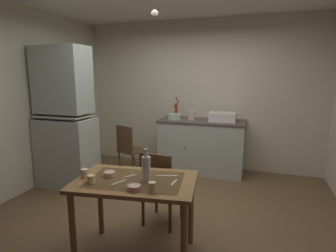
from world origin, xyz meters
TOP-DOWN VIEW (x-y plane):
  - ground_plane at (0.00, 0.00)m, footprint 5.36×5.36m
  - wall_back at (0.00, 2.00)m, footprint 4.46×0.10m
  - wall_left at (-2.23, 0.00)m, footprint 0.10×3.99m
  - hutch_cabinet at (-1.73, 0.37)m, footprint 0.86×0.52m
  - counter_cabinet at (0.13, 1.63)m, footprint 1.49×0.64m
  - sink_basin at (0.49, 1.63)m, footprint 0.44×0.34m
  - hand_pump at (-0.35, 1.67)m, footprint 0.05×0.27m
  - mixing_bowl_counter at (-0.35, 1.58)m, footprint 0.25×0.25m
  - stoneware_crock at (-0.05, 1.60)m, footprint 0.13×0.13m
  - dining_table at (0.01, -0.85)m, footprint 1.19×0.84m
  - chair_far_side at (0.04, -0.27)m, footprint 0.44×0.44m
  - chair_by_counter at (-1.02, 1.11)m, footprint 0.52×0.52m
  - serving_bowl_wide at (0.10, -1.07)m, footprint 0.11×0.11m
  - soup_bowl_small at (-0.25, -0.86)m, footprint 0.10×0.10m
  - mug_tall at (-0.46, -0.95)m, footprint 0.07×0.07m
  - mug_dark at (0.26, -1.06)m, footprint 0.06×0.06m
  - teacup_mint at (-0.33, -1.04)m, footprint 0.07×0.07m
  - glass_bottle at (0.12, -0.86)m, footprint 0.08×0.08m
  - table_knife at (0.25, -0.67)m, footprint 0.20×0.06m
  - teaspoon_near_bowl at (-0.10, -0.97)m, footprint 0.08×0.15m
  - teaspoon_by_cup at (-0.07, -0.79)m, footprint 0.09×0.11m
  - serving_spoon at (0.37, -0.81)m, footprint 0.03×0.14m
  - pendant_bulb at (-0.15, 0.10)m, footprint 0.08×0.08m

SIDE VIEW (x-z plane):
  - ground_plane at x=0.00m, z-range 0.00..0.00m
  - chair_by_counter at x=-1.02m, z-range 0.02..0.90m
  - chair_far_side at x=0.04m, z-range 0.02..0.91m
  - counter_cabinet at x=0.13m, z-range 0.00..0.94m
  - dining_table at x=0.01m, z-range 0.27..1.05m
  - table_knife at x=0.25m, z-range 0.77..0.78m
  - teaspoon_near_bowl at x=-0.10m, z-range 0.77..0.78m
  - teaspoon_by_cup at x=-0.07m, z-range 0.77..0.78m
  - serving_spoon at x=0.37m, z-range 0.77..0.78m
  - serving_bowl_wide at x=0.10m, z-range 0.77..0.82m
  - soup_bowl_small at x=-0.25m, z-range 0.77..0.82m
  - teacup_mint at x=-0.33m, z-range 0.77..0.84m
  - mug_tall at x=-0.46m, z-range 0.77..0.85m
  - mug_dark at x=0.26m, z-range 0.77..0.86m
  - glass_bottle at x=0.12m, z-range 0.75..1.05m
  - mixing_bowl_counter at x=-0.35m, z-range 0.94..1.03m
  - hutch_cabinet at x=-1.73m, z-range -0.07..2.06m
  - stoneware_crock at x=-0.05m, z-range 0.94..1.09m
  - sink_basin at x=0.49m, z-range 0.94..1.09m
  - hand_pump at x=-0.35m, z-range 0.91..1.30m
  - wall_back at x=0.00m, z-range 0.00..2.69m
  - wall_left at x=-2.23m, z-range 0.00..2.69m
  - pendant_bulb at x=-0.15m, z-range 2.38..2.46m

